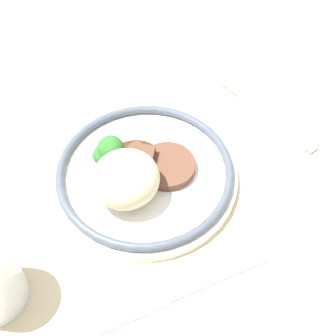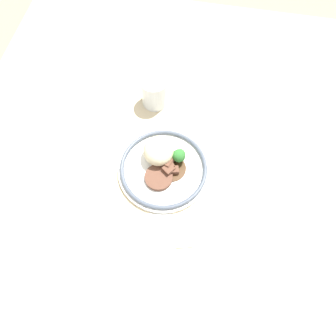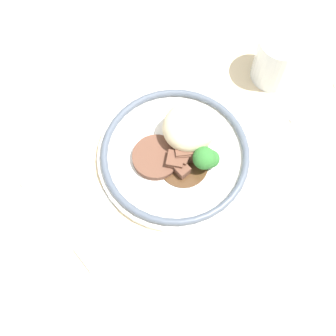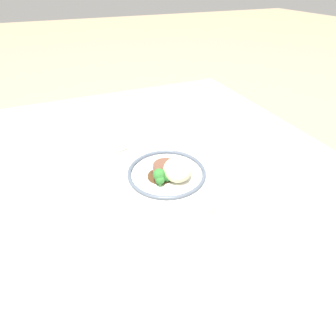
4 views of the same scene
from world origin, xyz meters
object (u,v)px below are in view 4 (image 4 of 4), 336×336
at_px(plate, 169,173).
at_px(fork, 143,142).
at_px(juice_glass, 229,210).
at_px(knife, 221,172).
at_px(spoon, 223,259).

distance_m(plate, fork, 0.23).
relative_size(plate, fork, 1.36).
bearing_deg(fork, plate, -102.13).
height_order(juice_glass, fork, juice_glass).
distance_m(plate, knife, 0.18).
height_order(juice_glass, spoon, juice_glass).
xyz_separation_m(fork, knife, (0.27, 0.18, -0.00)).
relative_size(juice_glass, spoon, 0.59).
bearing_deg(fork, juice_glass, -94.09).
bearing_deg(plate, spoon, -0.18).
bearing_deg(juice_glass, spoon, -37.57).
height_order(juice_glass, knife, juice_glass).
xyz_separation_m(plate, juice_glass, (0.22, 0.07, 0.02)).
distance_m(juice_glass, spoon, 0.12).
bearing_deg(knife, juice_glass, -24.67).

